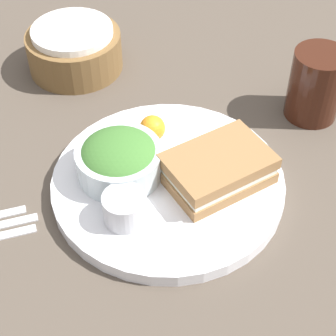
{
  "coord_description": "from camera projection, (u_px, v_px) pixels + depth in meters",
  "views": [
    {
      "loc": [
        -0.14,
        -0.5,
        0.57
      ],
      "look_at": [
        0.0,
        0.0,
        0.04
      ],
      "focal_mm": 60.0,
      "sensor_mm": 36.0,
      "label": 1
    }
  ],
  "objects": [
    {
      "name": "sandwich",
      "position": [
        218.0,
        169.0,
        0.74
      ],
      "size": [
        0.16,
        0.13,
        0.04
      ],
      "color": "olive",
      "rests_on": "plate"
    },
    {
      "name": "drink_glass",
      "position": [
        316.0,
        85.0,
        0.85
      ],
      "size": [
        0.08,
        0.08,
        0.11
      ],
      "primitive_type": "cylinder",
      "color": "#38190F",
      "rests_on": "ground_plane"
    },
    {
      "name": "dressing_cup",
      "position": [
        125.0,
        208.0,
        0.7
      ],
      "size": [
        0.06,
        0.06,
        0.04
      ],
      "primitive_type": "cylinder",
      "color": "#B7B7BC",
      "rests_on": "plate"
    },
    {
      "name": "plate",
      "position": [
        168.0,
        183.0,
        0.77
      ],
      "size": [
        0.32,
        0.32,
        0.02
      ],
      "primitive_type": "cylinder",
      "color": "silver",
      "rests_on": "ground_plane"
    },
    {
      "name": "ground_plane",
      "position": [
        168.0,
        188.0,
        0.78
      ],
      "size": [
        4.0,
        4.0,
        0.0
      ],
      "primitive_type": "plane",
      "color": "#4C4238"
    },
    {
      "name": "bread_basket",
      "position": [
        74.0,
        49.0,
        0.95
      ],
      "size": [
        0.16,
        0.16,
        0.08
      ],
      "color": "brown",
      "rests_on": "ground_plane"
    },
    {
      "name": "salad_bowl",
      "position": [
        119.0,
        159.0,
        0.75
      ],
      "size": [
        0.12,
        0.12,
        0.06
      ],
      "color": "silver",
      "rests_on": "plate"
    },
    {
      "name": "orange_wedge",
      "position": [
        149.0,
        129.0,
        0.8
      ],
      "size": [
        0.04,
        0.04,
        0.04
      ],
      "primitive_type": "sphere",
      "color": "orange",
      "rests_on": "plate"
    }
  ]
}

